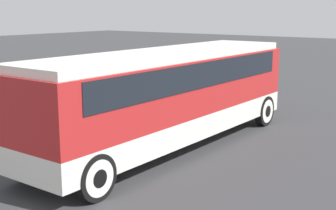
# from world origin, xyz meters

# --- Properties ---
(ground_plane) EXTENTS (120.00, 120.00, 0.00)m
(ground_plane) POSITION_xyz_m (0.00, 0.00, 0.00)
(ground_plane) COLOR #38383A
(tour_bus) EXTENTS (10.73, 2.63, 3.04)m
(tour_bus) POSITION_xyz_m (0.10, 0.00, 1.84)
(tour_bus) COLOR silver
(tour_bus) RESTS_ON ground_plane
(parked_car_near) EXTENTS (4.51, 1.96, 1.50)m
(parked_car_near) POSITION_xyz_m (2.20, 5.09, 0.75)
(parked_car_near) COLOR #2D5638
(parked_car_near) RESTS_ON ground_plane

